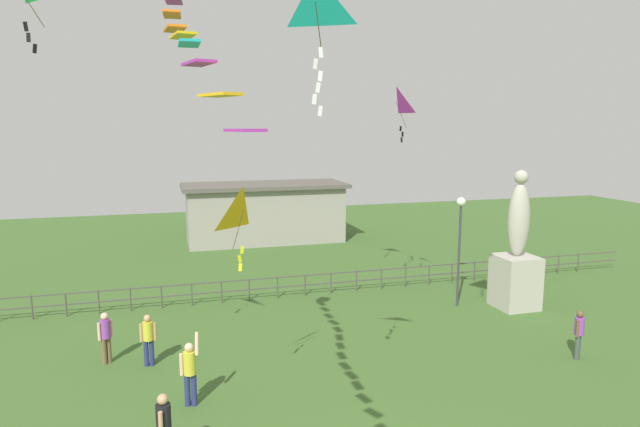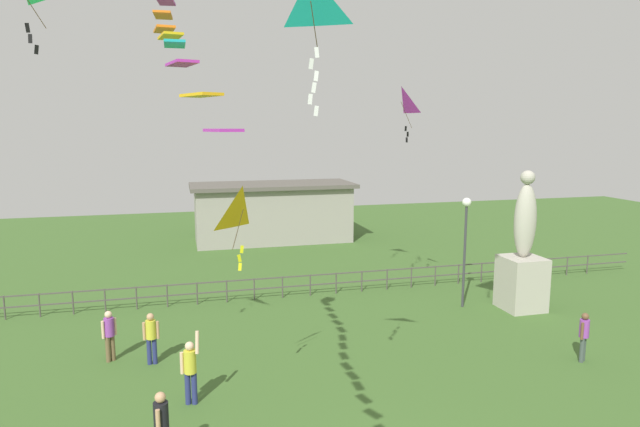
{
  "view_description": "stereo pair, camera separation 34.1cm",
  "coord_description": "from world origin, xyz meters",
  "px_view_note": "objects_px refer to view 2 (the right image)",
  "views": [
    {
      "loc": [
        -4.43,
        -8.3,
        7.31
      ],
      "look_at": [
        -0.62,
        5.03,
        5.11
      ],
      "focal_mm": 30.52,
      "sensor_mm": 36.0,
      "label": 1
    },
    {
      "loc": [
        -4.1,
        -8.39,
        7.31
      ],
      "look_at": [
        -0.62,
        5.03,
        5.11
      ],
      "focal_mm": 30.52,
      "sensor_mm": 36.0,
      "label": 2
    }
  ],
  "objects_px": {
    "statue_monument": "(523,264)",
    "kite_3": "(401,103)",
    "person_1": "(584,334)",
    "lamppost": "(466,228)",
    "person_4": "(151,335)",
    "kite_5": "(311,7)",
    "kite_4": "(243,211)",
    "person_0": "(190,368)",
    "person_3": "(161,424)",
    "person_5": "(109,332)"
  },
  "relations": [
    {
      "from": "kite_3",
      "to": "kite_4",
      "type": "height_order",
      "value": "kite_3"
    },
    {
      "from": "person_4",
      "to": "kite_3",
      "type": "xyz_separation_m",
      "value": [
        9.45,
        3.06,
        7.28
      ]
    },
    {
      "from": "person_3",
      "to": "person_4",
      "type": "height_order",
      "value": "person_3"
    },
    {
      "from": "statue_monument",
      "to": "person_0",
      "type": "xyz_separation_m",
      "value": [
        -13.16,
        -4.56,
        -0.85
      ]
    },
    {
      "from": "kite_4",
      "to": "statue_monument",
      "type": "bearing_deg",
      "value": 24.34
    },
    {
      "from": "lamppost",
      "to": "person_4",
      "type": "bearing_deg",
      "value": -168.3
    },
    {
      "from": "kite_3",
      "to": "person_5",
      "type": "bearing_deg",
      "value": -166.86
    },
    {
      "from": "person_1",
      "to": "person_5",
      "type": "distance_m",
      "value": 14.9
    },
    {
      "from": "person_1",
      "to": "kite_4",
      "type": "relative_size",
      "value": 0.74
    },
    {
      "from": "kite_4",
      "to": "person_4",
      "type": "bearing_deg",
      "value": 124.84
    },
    {
      "from": "person_0",
      "to": "kite_4",
      "type": "bearing_deg",
      "value": -28.68
    },
    {
      "from": "person_4",
      "to": "person_1",
      "type": "bearing_deg",
      "value": -13.73
    },
    {
      "from": "lamppost",
      "to": "person_1",
      "type": "xyz_separation_m",
      "value": [
        1.0,
        -5.72,
        -2.37
      ]
    },
    {
      "from": "person_0",
      "to": "kite_3",
      "type": "xyz_separation_m",
      "value": [
        8.33,
        5.91,
        7.2
      ]
    },
    {
      "from": "person_0",
      "to": "kite_5",
      "type": "distance_m",
      "value": 9.59
    },
    {
      "from": "statue_monument",
      "to": "kite_3",
      "type": "height_order",
      "value": "kite_3"
    },
    {
      "from": "person_1",
      "to": "person_4",
      "type": "xyz_separation_m",
      "value": [
        -13.14,
        3.21,
        0.03
      ]
    },
    {
      "from": "person_5",
      "to": "kite_3",
      "type": "relative_size",
      "value": 0.79
    },
    {
      "from": "statue_monument",
      "to": "person_3",
      "type": "xyz_separation_m",
      "value": [
        -13.83,
        -7.19,
        -0.89
      ]
    },
    {
      "from": "person_3",
      "to": "kite_5",
      "type": "height_order",
      "value": "kite_5"
    },
    {
      "from": "person_1",
      "to": "person_4",
      "type": "bearing_deg",
      "value": 166.27
    },
    {
      "from": "person_0",
      "to": "person_3",
      "type": "xyz_separation_m",
      "value": [
        -0.66,
        -2.63,
        -0.04
      ]
    },
    {
      "from": "person_0",
      "to": "person_5",
      "type": "relative_size",
      "value": 1.24
    },
    {
      "from": "person_4",
      "to": "kite_5",
      "type": "xyz_separation_m",
      "value": [
        3.51,
        -6.68,
        8.54
      ]
    },
    {
      "from": "person_0",
      "to": "kite_5",
      "type": "bearing_deg",
      "value": -58.03
    },
    {
      "from": "person_5",
      "to": "kite_4",
      "type": "bearing_deg",
      "value": -47.67
    },
    {
      "from": "person_3",
      "to": "kite_4",
      "type": "height_order",
      "value": "kite_4"
    },
    {
      "from": "person_3",
      "to": "statue_monument",
      "type": "bearing_deg",
      "value": 27.46
    },
    {
      "from": "statue_monument",
      "to": "person_5",
      "type": "distance_m",
      "value": 15.64
    },
    {
      "from": "person_5",
      "to": "kite_5",
      "type": "xyz_separation_m",
      "value": [
        4.79,
        -7.23,
        8.54
      ]
    },
    {
      "from": "kite_5",
      "to": "person_5",
      "type": "bearing_deg",
      "value": 123.51
    },
    {
      "from": "statue_monument",
      "to": "person_1",
      "type": "relative_size",
      "value": 3.55
    },
    {
      "from": "person_5",
      "to": "kite_4",
      "type": "xyz_separation_m",
      "value": [
        3.8,
        -4.18,
        4.33
      ]
    },
    {
      "from": "kite_3",
      "to": "person_1",
      "type": "bearing_deg",
      "value": -59.55
    },
    {
      "from": "person_3",
      "to": "person_5",
      "type": "distance_m",
      "value": 6.28
    },
    {
      "from": "kite_3",
      "to": "person_4",
      "type": "bearing_deg",
      "value": -162.07
    },
    {
      "from": "lamppost",
      "to": "kite_4",
      "type": "bearing_deg",
      "value": -147.44
    },
    {
      "from": "person_0",
      "to": "person_1",
      "type": "relative_size",
      "value": 1.29
    },
    {
      "from": "statue_monument",
      "to": "kite_5",
      "type": "xyz_separation_m",
      "value": [
        -10.78,
        -8.38,
        7.61
      ]
    },
    {
      "from": "lamppost",
      "to": "person_4",
      "type": "distance_m",
      "value": 12.61
    },
    {
      "from": "person_0",
      "to": "person_4",
      "type": "distance_m",
      "value": 3.07
    },
    {
      "from": "person_0",
      "to": "kite_3",
      "type": "bearing_deg",
      "value": 35.37
    },
    {
      "from": "person_1",
      "to": "lamppost",
      "type": "bearing_deg",
      "value": 99.95
    },
    {
      "from": "person_0",
      "to": "person_1",
      "type": "bearing_deg",
      "value": -1.69
    },
    {
      "from": "statue_monument",
      "to": "kite_4",
      "type": "height_order",
      "value": "kite_4"
    },
    {
      "from": "person_0",
      "to": "statue_monument",
      "type": "bearing_deg",
      "value": 19.09
    },
    {
      "from": "statue_monument",
      "to": "kite_4",
      "type": "xyz_separation_m",
      "value": [
        -11.76,
        -5.32,
        3.4
      ]
    },
    {
      "from": "person_3",
      "to": "kite_4",
      "type": "xyz_separation_m",
      "value": [
        2.06,
        1.86,
        4.29
      ]
    },
    {
      "from": "lamppost",
      "to": "kite_5",
      "type": "bearing_deg",
      "value": -133.18
    },
    {
      "from": "person_1",
      "to": "person_5",
      "type": "xyz_separation_m",
      "value": [
        -14.42,
        3.76,
        0.03
      ]
    }
  ]
}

